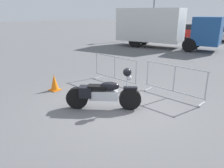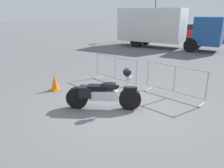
% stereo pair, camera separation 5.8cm
% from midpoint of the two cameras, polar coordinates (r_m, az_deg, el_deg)
% --- Properties ---
extents(ground_plane, '(120.00, 120.00, 0.00)m').
position_cam_midpoint_polar(ground_plane, '(6.50, 1.40, -6.20)').
color(ground_plane, '#5B5B5E').
extents(motorcycle, '(1.88, 1.39, 1.23)m').
position_cam_midpoint_polar(motorcycle, '(6.28, -2.51, -2.48)').
color(motorcycle, black).
rests_on(motorcycle, ground).
extents(crowd_barrier_near, '(2.19, 0.66, 1.07)m').
position_cam_midpoint_polar(crowd_barrier_near, '(8.57, 0.55, 3.85)').
color(crowd_barrier_near, '#9EA0A5').
rests_on(crowd_barrier_near, ground).
extents(crowd_barrier_far, '(2.19, 0.66, 1.07)m').
position_cam_midpoint_polar(crowd_barrier_far, '(7.41, 15.66, 0.82)').
color(crowd_barrier_far, '#9EA0A5').
rests_on(crowd_barrier_far, ground).
extents(box_truck, '(7.91, 3.12, 2.98)m').
position_cam_midpoint_polar(box_truck, '(17.93, 12.59, 14.50)').
color(box_truck, silver).
rests_on(box_truck, ground).
extents(parked_car_tan, '(2.21, 4.47, 1.46)m').
position_cam_midpoint_polar(parked_car_tan, '(27.72, 8.92, 14.05)').
color(parked_car_tan, tan).
rests_on(parked_car_tan, ground).
extents(parked_car_blue, '(2.16, 4.35, 1.42)m').
position_cam_midpoint_polar(parked_car_blue, '(26.66, 15.02, 13.46)').
color(parked_car_blue, '#284799').
rests_on(parked_car_blue, ground).
extents(parked_car_red, '(2.23, 4.51, 1.47)m').
position_cam_midpoint_polar(parked_car_red, '(25.54, 21.25, 12.74)').
color(parked_car_red, '#B21E19').
rests_on(parked_car_red, ground).
extents(traffic_cone, '(0.34, 0.34, 0.59)m').
position_cam_midpoint_polar(traffic_cone, '(8.09, -15.02, 0.36)').
color(traffic_cone, orange).
rests_on(traffic_cone, ground).
extents(street_lamp, '(0.36, 0.70, 5.68)m').
position_cam_midpoint_polar(street_lamp, '(23.73, 10.88, 20.46)').
color(street_lamp, '#595B60').
rests_on(street_lamp, ground).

